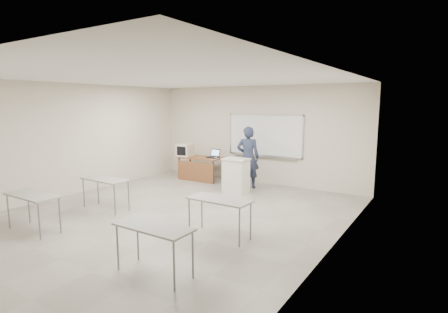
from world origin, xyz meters
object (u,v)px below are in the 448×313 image
Objects in this scene: instructor_desk at (199,164)px; presenter at (248,157)px; podium at (236,175)px; keyboard at (238,159)px; crt_monitor at (185,150)px; mouse at (216,158)px; whiteboard at (265,136)px; laptop at (214,156)px.

instructor_desk is 1.84m from presenter.
keyboard is (0.14, -0.12, 0.49)m from podium.
podium is 1.95× the size of crt_monitor.
mouse is 1.27m from presenter.
podium is 2.05× the size of keyboard.
whiteboard is 5.04× the size of crt_monitor.
keyboard is at bearing -33.35° from laptop.
instructor_desk is at bearing -146.77° from laptop.
whiteboard is at bearing 6.84° from mouse.
crt_monitor is at bearing -163.29° from laptop.
whiteboard is 2.58× the size of podium.
laptop is at bearing 9.03° from crt_monitor.
laptop is (0.95, 0.26, -0.14)m from crt_monitor.
podium is 2.49m from crt_monitor.
mouse is (-1.25, 0.85, 0.29)m from podium.
instructor_desk is at bearing -5.09° from crt_monitor.
keyboard is at bearing -24.95° from instructor_desk.
laptop is (0.40, 0.25, 0.27)m from instructor_desk.
laptop is 3.70× the size of mouse.
whiteboard is 2.29m from instructor_desk.
whiteboard is 1.76m from laptop.
whiteboard is 7.02× the size of laptop.
instructor_desk is 0.68m from crt_monitor.
crt_monitor reaches higher than keyboard.
presenter is (1.25, -0.17, 0.14)m from mouse.
podium is 10.04× the size of mouse.
presenter is (1.40, -0.26, 0.10)m from laptop.
podium is 0.80m from presenter.
laptop is at bearing 131.59° from keyboard.
laptop reaches higher than instructor_desk.
crt_monitor is at bearing 179.08° from instructor_desk.
crt_monitor is 1.05× the size of keyboard.
laptop is (-1.54, -0.53, -0.67)m from whiteboard.
instructor_desk is 0.79× the size of presenter.
podium is at bearing -95.61° from whiteboard.
mouse is at bearing -29.30° from laptop.
keyboard is (-0.01, -1.59, -0.51)m from whiteboard.
crt_monitor is at bearing 148.42° from keyboard.
podium is 1.54m from mouse.
presenter is (0.00, 0.68, 0.42)m from podium.
instructor_desk is 0.54m from laptop.
presenter reaches higher than mouse.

